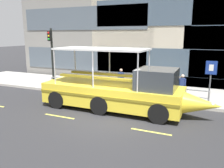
% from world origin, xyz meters
% --- Properties ---
extents(ground_plane, '(120.00, 120.00, 0.00)m').
position_xyz_m(ground_plane, '(0.00, 0.00, 0.00)').
color(ground_plane, '#2B2B2D').
extents(sidewalk, '(32.00, 4.80, 0.18)m').
position_xyz_m(sidewalk, '(0.00, 5.60, 0.09)').
color(sidewalk, '#A8A59E').
rests_on(sidewalk, ground_plane).
extents(curb_edge, '(32.00, 0.18, 0.18)m').
position_xyz_m(curb_edge, '(0.00, 3.11, 0.09)').
color(curb_edge, '#B2ADA3').
rests_on(curb_edge, ground_plane).
extents(lane_centreline, '(25.80, 0.12, 0.01)m').
position_xyz_m(lane_centreline, '(-0.00, -1.03, 0.00)').
color(lane_centreline, '#DBD64C').
rests_on(lane_centreline, ground_plane).
extents(curb_guardrail, '(10.98, 0.09, 0.85)m').
position_xyz_m(curb_guardrail, '(-0.86, 3.45, 0.76)').
color(curb_guardrail, gray).
rests_on(curb_guardrail, sidewalk).
extents(traffic_light_pole, '(0.24, 0.46, 4.38)m').
position_xyz_m(traffic_light_pole, '(-6.40, 3.72, 2.82)').
color(traffic_light_pole, black).
rests_on(traffic_light_pole, sidewalk).
extents(parking_sign, '(0.60, 0.12, 2.50)m').
position_xyz_m(parking_sign, '(4.57, 3.75, 1.88)').
color(parking_sign, '#4C4F54').
rests_on(parking_sign, sidewalk).
extents(duck_tour_boat, '(9.70, 2.48, 3.40)m').
position_xyz_m(duck_tour_boat, '(0.13, 1.15, 1.07)').
color(duck_tour_boat, yellow).
rests_on(duck_tour_boat, ground_plane).
extents(pedestrian_near_bow, '(0.43, 0.20, 1.50)m').
position_xyz_m(pedestrian_near_bow, '(2.97, 4.56, 1.08)').
color(pedestrian_near_bow, '#47423D').
rests_on(pedestrian_near_bow, sidewalk).
extents(pedestrian_mid_left, '(0.27, 0.47, 1.69)m').
position_xyz_m(pedestrian_mid_left, '(0.36, 4.09, 1.20)').
color(pedestrian_mid_left, black).
rests_on(pedestrian_mid_left, sidewalk).
extents(pedestrian_mid_right, '(0.44, 0.26, 1.59)m').
position_xyz_m(pedestrian_mid_right, '(-1.23, 4.66, 1.14)').
color(pedestrian_mid_right, '#1E2338').
rests_on(pedestrian_mid_right, sidewalk).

